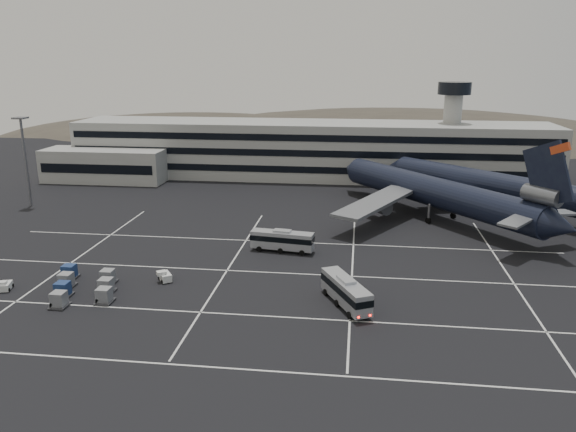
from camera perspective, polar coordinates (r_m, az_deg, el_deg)
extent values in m
plane|color=black|center=(77.29, -2.53, -6.82)|extent=(260.00, 260.00, 0.00)
cube|color=silver|center=(58.01, -6.34, -15.11)|extent=(90.00, 0.25, 0.01)
cube|color=silver|center=(68.32, -3.97, -10.01)|extent=(90.00, 0.25, 0.01)
cube|color=silver|center=(80.94, -2.05, -5.74)|extent=(90.00, 0.25, 0.01)
cube|color=silver|center=(93.95, -0.68, -2.63)|extent=(90.00, 0.25, 0.01)
cube|color=silver|center=(92.18, -20.63, -4.06)|extent=(0.25, 55.00, 0.01)
cube|color=silver|center=(83.89, -5.90, -5.03)|extent=(0.25, 55.00, 0.01)
cube|color=silver|center=(81.84, 6.54, -5.59)|extent=(0.25, 55.00, 0.01)
cube|color=silver|center=(84.64, 21.67, -5.92)|extent=(0.25, 55.00, 0.01)
cube|color=gray|center=(144.59, 2.29, 6.75)|extent=(120.00, 18.00, 14.00)
cube|color=black|center=(136.33, 1.94, 4.71)|extent=(118.00, 0.20, 1.60)
cube|color=black|center=(135.62, 1.95, 6.36)|extent=(118.00, 0.20, 1.60)
cube|color=black|center=(135.06, 1.97, 7.91)|extent=(118.00, 0.20, 1.60)
cube|color=gray|center=(146.71, -18.08, 4.93)|extent=(30.00, 10.00, 8.00)
cylinder|color=gray|center=(147.21, 16.21, 7.88)|extent=(4.40, 4.40, 22.00)
cylinder|color=black|center=(146.20, 16.56, 12.34)|extent=(8.00, 8.00, 3.00)
ellipsoid|color=#38332B|center=(254.14, -9.42, 6.48)|extent=(196.00, 140.00, 32.00)
ellipsoid|color=#38332B|center=(244.75, 11.35, 5.32)|extent=(252.00, 180.00, 44.00)
cylinder|color=slate|center=(126.70, -25.08, 4.90)|extent=(0.50, 0.50, 18.00)
cube|color=slate|center=(125.53, -25.56, 8.98)|extent=(2.40, 2.40, 0.35)
cylinder|color=black|center=(109.79, 14.70, 2.38)|extent=(33.66, 41.49, 5.60)
cone|color=black|center=(129.18, 6.54, 4.76)|extent=(7.18, 6.98, 5.60)
cone|color=black|center=(93.63, 26.09, -1.03)|extent=(7.04, 7.03, 5.04)
cube|color=black|center=(93.87, 24.88, 3.83)|extent=(6.16, 7.82, 10.97)
cube|color=#C23E19|center=(92.36, 25.94, 6.18)|extent=(2.40, 2.90, 2.24)
cylinder|color=#595B60|center=(94.81, 24.41, 1.94)|extent=(5.79, 6.40, 2.70)
cube|color=slate|center=(92.60, 22.39, -0.38)|extent=(7.31, 7.79, 0.87)
cube|color=slate|center=(99.26, 25.37, 0.31)|extent=(8.15, 6.12, 0.87)
cube|color=slate|center=(103.22, 8.94, 1.41)|extent=(15.91, 21.75, 1.75)
cylinder|color=#595B60|center=(107.74, 9.14, 1.08)|extent=(5.49, 6.01, 2.70)
cube|color=slate|center=(120.24, 18.26, 2.84)|extent=(22.67, 11.18, 1.75)
cylinder|color=#595B60|center=(120.40, 16.18, 2.20)|extent=(5.49, 6.01, 2.70)
cylinder|color=slate|center=(121.49, 9.54, 2.49)|extent=(0.44, 0.44, 3.00)
cylinder|color=black|center=(121.87, 9.50, 1.74)|extent=(1.07, 1.18, 1.10)
cylinder|color=slate|center=(106.94, 14.11, 0.41)|extent=(0.44, 0.44, 3.00)
cylinder|color=black|center=(107.38, 14.05, -0.44)|extent=(1.07, 1.18, 1.10)
cylinder|color=slate|center=(111.40, 16.48, 0.84)|extent=(0.44, 0.44, 3.00)
cylinder|color=black|center=(111.82, 16.42, 0.02)|extent=(1.07, 1.18, 1.10)
cylinder|color=black|center=(117.78, 20.55, 2.77)|extent=(38.38, 37.41, 5.60)
cone|color=black|center=(132.70, 10.87, 4.87)|extent=(7.13, 7.15, 5.60)
cylinder|color=slate|center=(118.44, 20.42, 1.36)|extent=(0.44, 0.44, 3.00)
cylinder|color=black|center=(118.84, 20.34, 0.59)|extent=(1.14, 1.12, 1.10)
cube|color=#9C9EA4|center=(70.26, 5.89, -7.60)|extent=(6.67, 10.15, 2.78)
cube|color=black|center=(70.13, 5.90, -7.35)|extent=(6.75, 10.23, 0.88)
cube|color=#9C9EA4|center=(69.66, 5.93, -6.43)|extent=(2.58, 3.15, 0.32)
cylinder|color=black|center=(67.48, 6.26, -10.00)|extent=(0.67, 0.93, 0.89)
cylinder|color=black|center=(68.44, 8.04, -9.68)|extent=(0.67, 0.93, 0.89)
cylinder|color=black|center=(70.39, 5.00, -8.83)|extent=(0.67, 0.93, 0.89)
cylinder|color=black|center=(71.32, 6.71, -8.54)|extent=(0.67, 0.93, 0.89)
cylinder|color=black|center=(73.37, 3.84, -7.75)|extent=(0.67, 0.93, 0.89)
cylinder|color=black|center=(74.25, 5.50, -7.49)|extent=(0.67, 0.93, 0.89)
cube|color=#FF0C05|center=(66.24, 7.19, -10.18)|extent=(0.24, 0.17, 0.20)
cube|color=#FF0C05|center=(66.86, 8.35, -9.96)|extent=(0.24, 0.17, 0.20)
cube|color=#9C9EA4|center=(88.85, -0.59, -2.47)|extent=(10.21, 3.66, 2.72)
cube|color=black|center=(88.75, -0.59, -2.27)|extent=(10.27, 3.73, 0.86)
cube|color=#9C9EA4|center=(88.39, -0.59, -1.53)|extent=(2.90, 1.82, 0.32)
cylinder|color=black|center=(87.42, 1.41, -3.77)|extent=(0.90, 0.41, 0.87)
cylinder|color=black|center=(89.50, 1.77, -3.30)|extent=(0.90, 0.41, 0.87)
cylinder|color=black|center=(88.28, -0.79, -3.57)|extent=(0.90, 0.41, 0.87)
cylinder|color=black|center=(90.34, -0.39, -3.11)|extent=(0.90, 0.41, 0.87)
cylinder|color=black|center=(89.27, -2.95, -3.37)|extent=(0.90, 0.41, 0.87)
cylinder|color=black|center=(91.31, -2.50, -2.92)|extent=(0.90, 0.41, 0.87)
cube|color=silver|center=(83.68, -26.73, -6.38)|extent=(1.75, 2.43, 0.89)
cube|color=silver|center=(83.03, -26.88, -6.12)|extent=(1.30, 1.16, 0.50)
cylinder|color=black|center=(83.25, -27.23, -6.75)|extent=(0.36, 0.59, 0.56)
cylinder|color=black|center=(82.90, -26.51, -6.75)|extent=(0.36, 0.59, 0.56)
cylinder|color=black|center=(84.64, -26.90, -6.35)|extent=(0.36, 0.59, 0.56)
cylinder|color=black|center=(84.30, -26.20, -6.34)|extent=(0.36, 0.59, 0.56)
cube|color=silver|center=(79.59, -12.37, -6.03)|extent=(2.50, 2.79, 1.01)
cube|color=silver|center=(78.84, -12.30, -5.72)|extent=(1.58, 1.53, 0.56)
cylinder|color=black|center=(78.75, -12.62, -6.52)|extent=(0.56, 0.66, 0.63)
cylinder|color=black|center=(79.03, -11.76, -6.39)|extent=(0.56, 0.66, 0.63)
cylinder|color=black|center=(80.37, -12.96, -6.08)|extent=(0.56, 0.66, 0.63)
cylinder|color=black|center=(80.64, -12.11, -5.95)|extent=(0.56, 0.66, 0.63)
cube|color=#2D2D30|center=(75.64, -22.18, -8.43)|extent=(2.73, 2.91, 0.19)
cylinder|color=black|center=(75.67, -22.17, -8.48)|extent=(0.11, 0.21, 0.21)
cube|color=gray|center=(75.28, -22.25, -7.77)|extent=(2.13, 2.13, 1.71)
cube|color=#2D2D30|center=(74.94, -18.12, -8.25)|extent=(2.73, 2.91, 0.19)
cylinder|color=black|center=(74.96, -18.11, -8.30)|extent=(0.11, 0.21, 0.21)
cube|color=gray|center=(74.57, -18.18, -7.58)|extent=(2.13, 2.13, 1.71)
cube|color=#2D2D30|center=(78.55, -21.85, -7.49)|extent=(2.73, 2.91, 0.19)
cylinder|color=black|center=(78.58, -21.85, -7.54)|extent=(0.11, 0.21, 0.21)
cube|color=navy|center=(78.20, -21.92, -6.85)|extent=(2.13, 2.13, 1.71)
cube|color=#2D2D30|center=(77.87, -17.95, -7.31)|extent=(2.73, 2.91, 0.19)
cylinder|color=black|center=(77.89, -17.95, -7.35)|extent=(0.11, 0.21, 0.21)
cube|color=gray|center=(77.52, -18.01, -6.66)|extent=(2.13, 2.13, 1.71)
cube|color=#2D2D30|center=(81.48, -21.55, -6.62)|extent=(2.73, 2.91, 0.19)
cylinder|color=black|center=(81.51, -21.55, -6.66)|extent=(0.11, 0.21, 0.21)
cube|color=gray|center=(81.14, -21.62, -6.00)|extent=(2.13, 2.13, 1.71)
cube|color=#2D2D30|center=(80.83, -17.80, -6.44)|extent=(2.73, 2.91, 0.19)
cylinder|color=black|center=(80.85, -17.79, -6.48)|extent=(0.11, 0.21, 0.21)
cube|color=gray|center=(80.48, -17.85, -5.81)|extent=(2.13, 2.13, 1.71)
cube|color=#2D2D30|center=(84.43, -21.27, -5.81)|extent=(2.73, 2.91, 0.19)
cylinder|color=black|center=(84.46, -21.27, -5.85)|extent=(0.11, 0.21, 0.21)
cube|color=navy|center=(84.11, -21.34, -5.21)|extent=(2.13, 2.13, 1.71)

